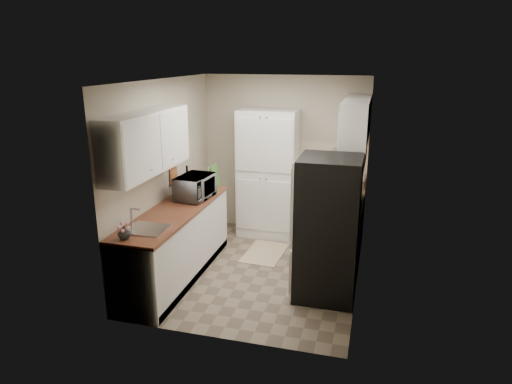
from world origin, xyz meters
TOP-DOWN VIEW (x-y plane):
  - ground at (0.00, 0.00)m, footprint 3.20×3.20m
  - room_shell at (-0.02, -0.01)m, footprint 2.64×3.24m
  - pantry_cabinet at (-0.20, 1.32)m, footprint 0.90×0.55m
  - base_cabinet_left at (-0.99, -0.43)m, footprint 0.60×2.30m
  - countertop_left at (-0.99, -0.43)m, footprint 0.63×2.33m
  - base_cabinet_right at (0.99, 1.19)m, footprint 0.60×0.80m
  - countertop_right at (0.99, 1.19)m, footprint 0.63×0.83m
  - electric_range at (0.97, 0.39)m, footprint 0.71×0.78m
  - refrigerator at (0.94, -0.41)m, footprint 0.70×0.72m
  - microwave at (-0.91, 0.08)m, footprint 0.44×0.60m
  - wine_bottle at (-1.14, 0.35)m, footprint 0.09×0.09m
  - flower_vase at (-1.09, -1.45)m, footprint 0.14×0.14m
  - cutting_board at (-0.84, 0.67)m, footprint 0.03×0.27m
  - toaster_oven at (1.09, 1.24)m, footprint 0.38×0.44m
  - fruit_basket at (1.08, 1.24)m, footprint 0.23×0.23m
  - kitchen_mat at (-0.05, 0.55)m, footprint 0.58×0.88m

SIDE VIEW (x-z plane):
  - ground at x=0.00m, z-range 0.00..0.00m
  - kitchen_mat at x=-0.05m, z-range 0.00..0.01m
  - base_cabinet_left at x=-0.99m, z-range 0.00..0.88m
  - base_cabinet_right at x=0.99m, z-range 0.00..0.88m
  - electric_range at x=0.97m, z-range -0.09..1.04m
  - refrigerator at x=0.94m, z-range 0.00..1.70m
  - countertop_left at x=-0.99m, z-range 0.88..0.92m
  - countertop_right at x=0.99m, z-range 0.88..0.92m
  - flower_vase at x=-1.09m, z-range 0.92..1.06m
  - pantry_cabinet at x=-0.20m, z-range 0.00..2.00m
  - toaster_oven at x=1.09m, z-range 0.92..1.14m
  - microwave at x=-0.91m, z-range 0.92..1.24m
  - cutting_board at x=-0.84m, z-range 0.92..1.26m
  - wine_bottle at x=-1.14m, z-range 0.92..1.26m
  - fruit_basket at x=1.08m, z-range 1.14..1.24m
  - room_shell at x=-0.02m, z-range 0.37..2.89m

